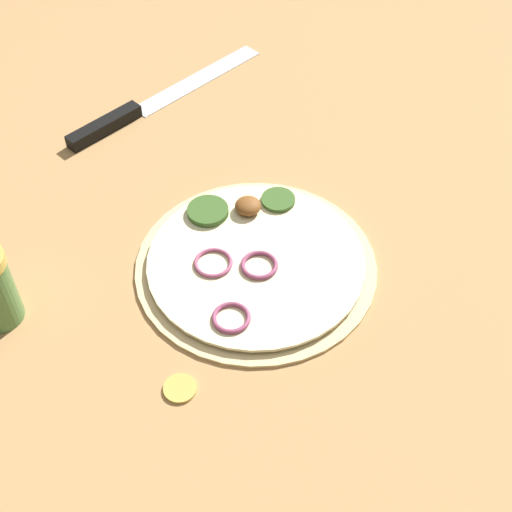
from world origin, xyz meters
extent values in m
plane|color=tan|center=(0.00, 0.00, 0.00)|extent=(3.00, 3.00, 0.00)
cylinder|color=beige|center=(0.00, 0.00, 0.00)|extent=(0.28, 0.28, 0.01)
cylinder|color=beige|center=(0.00, 0.00, 0.01)|extent=(0.25, 0.25, 0.00)
torus|color=#934266|center=(0.01, 0.01, 0.02)|extent=(0.04, 0.04, 0.01)
cylinder|color=#385B23|center=(-0.10, -0.02, 0.01)|extent=(0.04, 0.04, 0.01)
torus|color=#A34C70|center=(0.03, -0.04, 0.01)|extent=(0.04, 0.04, 0.00)
torus|color=#934266|center=(0.09, 0.01, 0.01)|extent=(0.04, 0.04, 0.01)
ellipsoid|color=brown|center=(-0.07, -0.04, 0.02)|extent=(0.03, 0.03, 0.02)
cylinder|color=#385B23|center=(-0.04, -0.08, 0.02)|extent=(0.05, 0.05, 0.01)
cube|color=silver|center=(-0.30, -0.23, 0.00)|extent=(0.23, 0.11, 0.00)
cube|color=black|center=(-0.14, -0.29, 0.01)|extent=(0.11, 0.06, 0.02)
cylinder|color=gold|center=(0.18, 0.00, 0.00)|extent=(0.03, 0.03, 0.01)
camera|label=1|loc=(0.49, 0.23, 0.62)|focal=50.00mm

